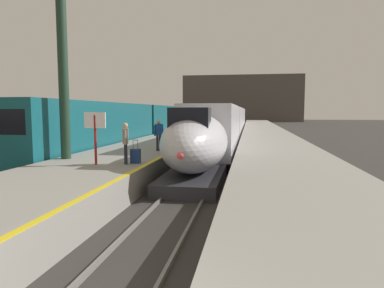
{
  "coord_description": "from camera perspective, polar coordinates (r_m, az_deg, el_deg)",
  "views": [
    {
      "loc": [
        2.34,
        -2.91,
        3.22
      ],
      "look_at": [
        -0.09,
        11.54,
        1.8
      ],
      "focal_mm": 32.05,
      "sensor_mm": 36.0,
      "label": 1
    }
  ],
  "objects": [
    {
      "name": "rolling_suitcase",
      "position": [
        14.4,
        -9.38,
        -1.98
      ],
      "size": [
        0.4,
        0.22,
        0.98
      ],
      "color": "navy",
      "rests_on": "platform_left"
    },
    {
      "name": "highspeed_train_main",
      "position": [
        39.31,
        6.12,
        3.65
      ],
      "size": [
        2.92,
        56.89,
        3.6
      ],
      "color": "silver",
      "rests_on": "ground"
    },
    {
      "name": "departure_info_board",
      "position": [
        14.3,
        -15.83,
        2.67
      ],
      "size": [
        0.9,
        0.1,
        2.12
      ],
      "color": "maroon",
      "rests_on": "platform_left"
    },
    {
      "name": "rail_secondary_right",
      "position": [
        32.07,
        -8.11,
        -0.18
      ],
      "size": [
        0.08,
        110.0,
        0.12
      ],
      "primitive_type": "cube",
      "color": "slate",
      "rests_on": "ground"
    },
    {
      "name": "rail_main_left",
      "position": [
        30.73,
        3.71,
        -0.39
      ],
      "size": [
        0.08,
        110.0,
        0.12
      ],
      "primitive_type": "cube",
      "color": "slate",
      "rests_on": "ground"
    },
    {
      "name": "regional_train_adjacent",
      "position": [
        32.91,
        -8.99,
        3.56
      ],
      "size": [
        2.85,
        36.6,
        3.8
      ],
      "color": "#145660",
      "rests_on": "ground"
    },
    {
      "name": "platform_left",
      "position": [
        28.51,
        -3.46,
        0.09
      ],
      "size": [
        4.8,
        110.0,
        1.05
      ],
      "primitive_type": "cube",
      "color": "gray",
      "rests_on": "ground"
    },
    {
      "name": "rail_secondary_left",
      "position": [
        32.56,
        -10.62,
        -0.14
      ],
      "size": [
        0.08,
        110.0,
        0.12
      ],
      "primitive_type": "cube",
      "color": "slate",
      "rests_on": "ground"
    },
    {
      "name": "station_column_mid",
      "position": [
        17.0,
        -20.92,
        18.67
      ],
      "size": [
        4.0,
        0.68,
        10.34
      ],
      "color": "#1E3828",
      "rests_on": "platform_left"
    },
    {
      "name": "platform_left_safety_stripe",
      "position": [
        28.05,
        1.07,
        1.1
      ],
      "size": [
        0.2,
        107.8,
        0.01
      ],
      "primitive_type": "cube",
      "color": "yellow",
      "rests_on": "platform_left"
    },
    {
      "name": "passenger_mid_platform",
      "position": [
        18.7,
        -5.57,
        1.89
      ],
      "size": [
        0.44,
        0.42,
        1.69
      ],
      "color": "#23232D",
      "rests_on": "platform_left"
    },
    {
      "name": "platform_right",
      "position": [
        27.84,
        13.0,
        -0.17
      ],
      "size": [
        4.8,
        110.0,
        1.05
      ],
      "primitive_type": "cube",
      "color": "gray",
      "rests_on": "ground"
    },
    {
      "name": "terminus_back_wall",
      "position": [
        105.0,
        8.32,
        7.53
      ],
      "size": [
        36.0,
        2.0,
        14.0
      ],
      "primitive_type": "cube",
      "color": "#4C4742",
      "rests_on": "ground"
    },
    {
      "name": "rail_main_right",
      "position": [
        30.61,
        6.5,
        -0.43
      ],
      "size": [
        0.08,
        110.0,
        0.12
      ],
      "primitive_type": "cube",
      "color": "slate",
      "rests_on": "ground"
    },
    {
      "name": "passenger_near_edge",
      "position": [
        14.19,
        -11.01,
        0.66
      ],
      "size": [
        0.32,
        0.55,
        1.69
      ],
      "color": "#23232D",
      "rests_on": "platform_left"
    }
  ]
}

